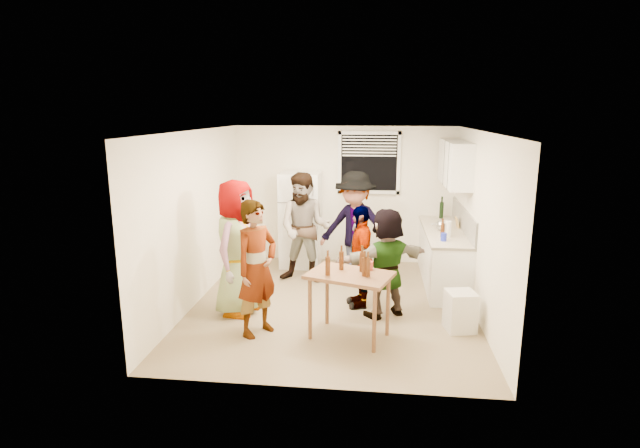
# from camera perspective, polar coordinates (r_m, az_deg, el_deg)

# --- Properties ---
(room) EXTENTS (4.00, 4.50, 2.50)m
(room) POSITION_cam_1_polar(r_m,az_deg,el_deg) (7.38, 1.45, -9.21)
(room) COLOR white
(room) RESTS_ON ground
(window) EXTENTS (1.12, 0.10, 1.06)m
(window) POSITION_cam_1_polar(r_m,az_deg,el_deg) (9.07, 5.62, 6.98)
(window) COLOR white
(window) RESTS_ON room
(refrigerator) EXTENTS (0.70, 0.70, 1.70)m
(refrigerator) POSITION_cam_1_polar(r_m,az_deg,el_deg) (9.00, -2.22, 0.53)
(refrigerator) COLOR white
(refrigerator) RESTS_ON ground
(counter_lower) EXTENTS (0.60, 2.20, 0.86)m
(counter_lower) POSITION_cam_1_polar(r_m,az_deg,el_deg) (8.37, 13.88, -3.76)
(counter_lower) COLOR white
(counter_lower) RESTS_ON ground
(countertop) EXTENTS (0.64, 2.22, 0.04)m
(countertop) POSITION_cam_1_polar(r_m,az_deg,el_deg) (8.26, 14.04, -0.77)
(countertop) COLOR beige
(countertop) RESTS_ON counter_lower
(backsplash) EXTENTS (0.03, 2.20, 0.36)m
(backsplash) POSITION_cam_1_polar(r_m,az_deg,el_deg) (8.26, 16.08, 0.53)
(backsplash) COLOR beige
(backsplash) RESTS_ON countertop
(upper_cabinets) EXTENTS (0.34, 1.60, 0.70)m
(upper_cabinets) POSITION_cam_1_polar(r_m,az_deg,el_deg) (8.29, 15.17, 6.74)
(upper_cabinets) COLOR white
(upper_cabinets) RESTS_ON room
(kettle) EXTENTS (0.27, 0.23, 0.20)m
(kettle) POSITION_cam_1_polar(r_m,az_deg,el_deg) (8.19, 13.76, -0.72)
(kettle) COLOR silver
(kettle) RESTS_ON countertop
(paper_towel) EXTENTS (0.11, 0.11, 0.24)m
(paper_towel) POSITION_cam_1_polar(r_m,az_deg,el_deg) (7.82, 14.32, -1.40)
(paper_towel) COLOR white
(paper_towel) RESTS_ON countertop
(wine_bottle) EXTENTS (0.07, 0.07, 0.29)m
(wine_bottle) POSITION_cam_1_polar(r_m,az_deg,el_deg) (9.12, 13.66, 0.66)
(wine_bottle) COLOR black
(wine_bottle) RESTS_ON countertop
(beer_bottle_counter) EXTENTS (0.06, 0.06, 0.21)m
(beer_bottle_counter) POSITION_cam_1_polar(r_m,az_deg,el_deg) (7.77, 13.77, -1.46)
(beer_bottle_counter) COLOR #47230C
(beer_bottle_counter) RESTS_ON countertop
(blue_cup) EXTENTS (0.09, 0.09, 0.12)m
(blue_cup) POSITION_cam_1_polar(r_m,az_deg,el_deg) (7.54, 13.93, -1.89)
(blue_cup) COLOR #1D2ABF
(blue_cup) RESTS_ON countertop
(picture_frame) EXTENTS (0.02, 0.20, 0.16)m
(picture_frame) POSITION_cam_1_polar(r_m,az_deg,el_deg) (8.46, 15.39, 0.18)
(picture_frame) COLOR tan
(picture_frame) RESTS_ON countertop
(trash_bin) EXTENTS (0.41, 0.41, 0.52)m
(trash_bin) POSITION_cam_1_polar(r_m,az_deg,el_deg) (6.74, 15.73, -9.62)
(trash_bin) COLOR beige
(trash_bin) RESTS_ON ground
(serving_table) EXTENTS (1.15, 0.94, 0.83)m
(serving_table) POSITION_cam_1_polar(r_m,az_deg,el_deg) (6.42, 3.31, -12.74)
(serving_table) COLOR brown
(serving_table) RESTS_ON ground
(beer_bottle_table) EXTENTS (0.06, 0.06, 0.24)m
(beer_bottle_table) POSITION_cam_1_polar(r_m,az_deg,el_deg) (6.19, 4.80, -5.44)
(beer_bottle_table) COLOR #47230C
(beer_bottle_table) RESTS_ON serving_table
(red_cup) EXTENTS (0.08, 0.08, 0.11)m
(red_cup) POSITION_cam_1_polar(r_m,az_deg,el_deg) (6.27, 5.71, -5.21)
(red_cup) COLOR red
(red_cup) RESTS_ON serving_table
(guest_grey) EXTENTS (2.03, 1.28, 0.60)m
(guest_grey) POSITION_cam_1_polar(r_m,az_deg,el_deg) (7.22, -9.22, -9.88)
(guest_grey) COLOR gray
(guest_grey) RESTS_ON ground
(guest_stripe) EXTENTS (1.78, 1.48, 0.41)m
(guest_stripe) POSITION_cam_1_polar(r_m,az_deg,el_deg) (6.57, -7.01, -12.22)
(guest_stripe) COLOR #141933
(guest_stripe) RESTS_ON ground
(guest_back_left) EXTENTS (1.08, 1.90, 0.68)m
(guest_back_left) POSITION_cam_1_polar(r_m,az_deg,el_deg) (8.36, -1.71, -6.51)
(guest_back_left) COLOR #503726
(guest_back_left) RESTS_ON ground
(guest_back_right) EXTENTS (1.73, 2.13, 0.68)m
(guest_back_right) POSITION_cam_1_polar(r_m,az_deg,el_deg) (8.28, 3.92, -6.71)
(guest_back_right) COLOR #3F3E43
(guest_back_right) RESTS_ON ground
(guest_black) EXTENTS (1.63, 1.17, 0.36)m
(guest_black) POSITION_cam_1_polar(r_m,az_deg,el_deg) (7.38, 4.52, -9.24)
(guest_black) COLOR black
(guest_black) RESTS_ON ground
(guest_orange) EXTENTS (1.98, 2.02, 0.45)m
(guest_orange) POSITION_cam_1_polar(r_m,az_deg,el_deg) (7.10, 7.40, -10.25)
(guest_orange) COLOR #C1833D
(guest_orange) RESTS_ON ground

